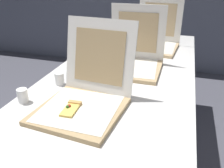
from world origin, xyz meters
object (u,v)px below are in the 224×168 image
table (118,86)px  pizza_box_front (84,98)px  cup_white_far (103,52)px  pizza_box_middle (133,60)px  cup_white_near_left (23,96)px  pizza_box_back (155,41)px  cup_white_near_center (59,79)px

table → pizza_box_front: size_ratio=4.94×
table → cup_white_far: size_ratio=34.04×
pizza_box_front → pizza_box_middle: (0.11, 0.58, 0.00)m
table → cup_white_near_left: cup_white_near_left is taller
pizza_box_middle → pizza_box_back: 0.52m
cup_white_far → cup_white_near_left: (-0.16, -0.80, 0.00)m
cup_white_near_center → pizza_box_back: bearing=64.2°
pizza_box_middle → pizza_box_back: (0.08, 0.52, -0.00)m
pizza_box_middle → cup_white_near_center: (-0.36, -0.38, -0.02)m
table → pizza_box_front: pizza_box_front is taller
cup_white_far → cup_white_near_center: 0.56m
pizza_box_back → cup_white_far: (-0.35, -0.34, -0.02)m
pizza_box_middle → cup_white_near_center: bearing=-133.1°
cup_white_far → cup_white_near_center: size_ratio=1.00×
table → pizza_box_front: 0.38m
table → cup_white_near_center: bearing=-152.6°
pizza_box_back → cup_white_far: pizza_box_back is taller
pizza_box_middle → cup_white_near_left: 0.76m
pizza_box_middle → cup_white_near_left: bearing=-125.1°
cup_white_far → pizza_box_back: bearing=44.1°
pizza_box_front → cup_white_near_left: size_ratio=6.89×
cup_white_near_center → pizza_box_front: bearing=-39.8°
cup_white_near_left → cup_white_near_center: size_ratio=1.00×
cup_white_near_left → pizza_box_back: bearing=65.7°
pizza_box_middle → cup_white_far: bearing=147.3°
cup_white_near_left → cup_white_near_center: 0.26m
pizza_box_front → pizza_box_back: pizza_box_back is taller
cup_white_near_left → pizza_box_middle: bearing=55.0°
pizza_box_front → pizza_box_middle: 0.59m
pizza_box_front → cup_white_near_center: pizza_box_front is taller
pizza_box_middle → cup_white_far: pizza_box_middle is taller
table → cup_white_far: 0.46m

